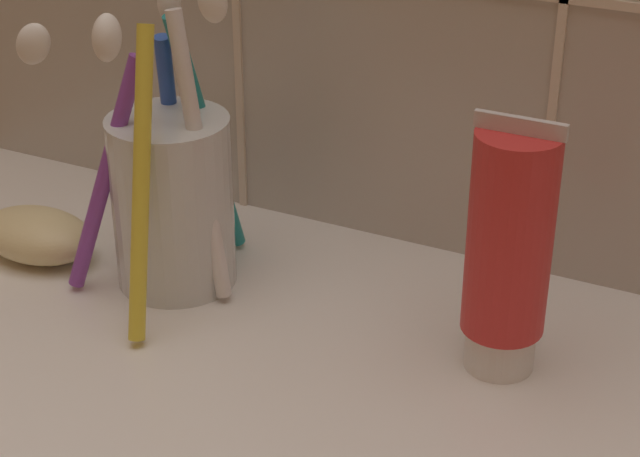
# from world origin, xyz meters

# --- Properties ---
(sink_counter) EXTENTS (0.80, 0.30, 0.02)m
(sink_counter) POSITION_xyz_m (0.00, 0.00, 0.01)
(sink_counter) COLOR white
(sink_counter) RESTS_ON ground
(toothbrush_cup) EXTENTS (0.11, 0.15, 0.19)m
(toothbrush_cup) POSITION_xyz_m (-0.17, 0.04, 0.08)
(toothbrush_cup) COLOR silver
(toothbrush_cup) RESTS_ON sink_counter
(toothpaste_tube) EXTENTS (0.04, 0.04, 0.14)m
(toothpaste_tube) POSITION_xyz_m (0.03, 0.04, 0.09)
(toothpaste_tube) COLOR white
(toothpaste_tube) RESTS_ON sink_counter
(soap_bar) EXTENTS (0.08, 0.05, 0.03)m
(soap_bar) POSITION_xyz_m (-0.26, 0.03, 0.03)
(soap_bar) COLOR beige
(soap_bar) RESTS_ON sink_counter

